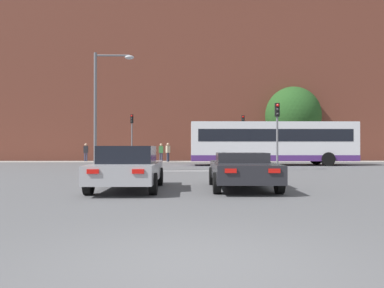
% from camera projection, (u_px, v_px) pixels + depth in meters
% --- Properties ---
extents(ground_plane, '(400.00, 400.00, 0.00)m').
position_uv_depth(ground_plane, '(194.00, 265.00, 4.36)').
color(ground_plane, '#545456').
extents(stop_line_strip, '(7.76, 0.30, 0.01)m').
position_uv_depth(stop_line_strip, '(188.00, 171.00, 21.53)').
color(stop_line_strip, silver).
rests_on(stop_line_strip, ground_plane).
extents(far_pavement, '(68.62, 2.50, 0.01)m').
position_uv_depth(far_pavement, '(188.00, 162.00, 35.11)').
color(far_pavement, '#A09B91').
rests_on(far_pavement, ground_plane).
extents(brick_civic_building, '(43.78, 12.14, 26.73)m').
position_uv_depth(brick_civic_building, '(191.00, 75.00, 43.66)').
color(brick_civic_building, brown).
rests_on(brick_civic_building, ground_plane).
extents(car_saloon_left, '(2.09, 4.35, 1.42)m').
position_uv_depth(car_saloon_left, '(128.00, 167.00, 12.08)').
color(car_saloon_left, '#9E9EA3').
rests_on(car_saloon_left, ground_plane).
extents(car_roadster_right, '(2.12, 4.35, 1.19)m').
position_uv_depth(car_roadster_right, '(242.00, 170.00, 12.36)').
color(car_roadster_right, '#232328').
rests_on(car_roadster_right, ground_plane).
extents(bus_crossing_lead, '(12.26, 2.77, 3.24)m').
position_uv_depth(bus_crossing_lead, '(272.00, 142.00, 28.29)').
color(bus_crossing_lead, silver).
rests_on(bus_crossing_lead, ground_plane).
extents(traffic_light_near_right, '(0.26, 0.31, 3.99)m').
position_uv_depth(traffic_light_near_right, '(277.00, 125.00, 22.11)').
color(traffic_light_near_right, slate).
rests_on(traffic_light_near_right, ground_plane).
extents(traffic_light_far_right, '(0.26, 0.31, 4.29)m').
position_uv_depth(traffic_light_far_right, '(243.00, 131.00, 34.27)').
color(traffic_light_far_right, slate).
rests_on(traffic_light_far_right, ground_plane).
extents(traffic_light_far_left, '(0.26, 0.31, 4.41)m').
position_uv_depth(traffic_light_far_left, '(132.00, 130.00, 34.65)').
color(traffic_light_far_left, slate).
rests_on(traffic_light_far_left, ground_plane).
extents(street_lamp_junction, '(2.20, 0.36, 6.56)m').
position_uv_depth(street_lamp_junction, '(103.00, 98.00, 20.48)').
color(street_lamp_junction, slate).
rests_on(street_lamp_junction, ground_plane).
extents(pedestrian_waiting, '(0.41, 0.25, 1.72)m').
position_uv_depth(pedestrian_waiting, '(161.00, 151.00, 35.57)').
color(pedestrian_waiting, '#333851').
rests_on(pedestrian_waiting, ground_plane).
extents(pedestrian_walking_east, '(0.42, 0.25, 1.72)m').
position_uv_depth(pedestrian_walking_east, '(86.00, 151.00, 35.68)').
color(pedestrian_walking_east, '#333851').
rests_on(pedestrian_walking_east, ground_plane).
extents(pedestrian_walking_west, '(0.43, 0.45, 1.76)m').
position_uv_depth(pedestrian_walking_west, '(168.00, 151.00, 35.01)').
color(pedestrian_walking_west, '#333851').
rests_on(pedestrian_walking_west, ground_plane).
extents(tree_by_building, '(5.60, 5.60, 7.48)m').
position_uv_depth(tree_by_building, '(293.00, 116.00, 37.82)').
color(tree_by_building, '#4C3823').
rests_on(tree_by_building, ground_plane).
extents(tree_kerbside, '(4.35, 4.35, 7.02)m').
position_uv_depth(tree_kerbside, '(299.00, 114.00, 38.34)').
color(tree_kerbside, '#4C3823').
rests_on(tree_kerbside, ground_plane).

